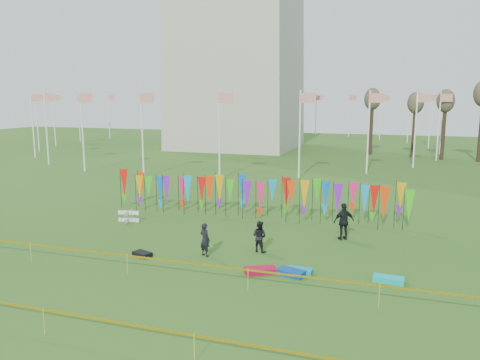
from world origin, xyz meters
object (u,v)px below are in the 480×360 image
(kite_bag_red, at_px, (261,270))
(box_kite, at_px, (128,216))
(person_right, at_px, (344,221))
(kite_bag_blue, at_px, (291,273))
(kite_bag_black, at_px, (142,254))
(kite_bag_teal, at_px, (389,280))
(person_left, at_px, (205,240))
(kite_bag_turquoise, at_px, (299,271))
(person_mid, at_px, (259,236))

(kite_bag_red, bearing_deg, box_kite, 150.59)
(person_right, distance_m, kite_bag_blue, 6.05)
(kite_bag_blue, relative_size, kite_bag_black, 1.30)
(box_kite, height_order, kite_bag_teal, box_kite)
(person_left, distance_m, kite_bag_black, 3.02)
(kite_bag_blue, xyz_separation_m, kite_bag_red, (-1.27, -0.17, 0.00))
(kite_bag_turquoise, bearing_deg, kite_bag_red, -161.76)
(box_kite, height_order, person_mid, person_mid)
(box_kite, distance_m, kite_bag_turquoise, 12.33)
(person_left, xyz_separation_m, person_right, (5.89, 4.64, 0.18))
(kite_bag_turquoise, bearing_deg, person_left, 170.20)
(kite_bag_black, bearing_deg, kite_bag_teal, 1.58)
(box_kite, bearing_deg, kite_bag_teal, -17.95)
(kite_bag_teal, bearing_deg, kite_bag_turquoise, -177.68)
(box_kite, relative_size, kite_bag_blue, 0.62)
(person_right, bearing_deg, person_left, 5.80)
(person_right, distance_m, kite_bag_red, 6.64)
(person_left, distance_m, kite_bag_blue, 4.55)
(person_mid, distance_m, kite_bag_teal, 6.36)
(person_right, distance_m, kite_bag_turquoise, 5.65)
(box_kite, distance_m, person_right, 12.56)
(person_left, xyz_separation_m, kite_bag_black, (-2.78, -0.96, -0.69))
(person_left, height_order, kite_bag_black, person_left)
(kite_bag_black, bearing_deg, person_right, 32.83)
(kite_bag_turquoise, xyz_separation_m, kite_bag_blue, (-0.29, -0.35, 0.01))
(box_kite, relative_size, kite_bag_teal, 0.60)
(person_mid, bearing_deg, person_right, -123.15)
(kite_bag_blue, relative_size, kite_bag_teal, 0.96)
(kite_bag_black, bearing_deg, box_kite, 127.00)
(person_left, xyz_separation_m, kite_bag_red, (3.08, -1.32, -0.67))
(person_left, relative_size, kite_bag_turquoise, 1.47)
(box_kite, relative_size, person_right, 0.37)
(box_kite, xyz_separation_m, person_left, (6.64, -4.16, 0.43))
(kite_bag_blue, bearing_deg, box_kite, 154.19)
(person_right, relative_size, kite_bag_black, 2.20)
(person_left, height_order, kite_bag_blue, person_left)
(kite_bag_blue, xyz_separation_m, kite_bag_black, (-7.13, 0.19, -0.02))
(person_mid, bearing_deg, kite_bag_red, 122.15)
(person_right, height_order, kite_bag_blue, person_right)
(person_mid, height_order, kite_bag_blue, person_mid)
(kite_bag_turquoise, bearing_deg, kite_bag_blue, -129.95)
(kite_bag_blue, distance_m, kite_bag_red, 1.28)
(person_mid, height_order, kite_bag_teal, person_mid)
(box_kite, xyz_separation_m, kite_bag_red, (9.72, -5.48, -0.24))
(person_right, distance_m, kite_bag_teal, 5.85)
(kite_bag_blue, bearing_deg, kite_bag_red, -172.55)
(kite_bag_red, height_order, kite_bag_teal, kite_bag_red)
(box_kite, relative_size, person_mid, 0.47)
(person_mid, relative_size, kite_bag_turquoise, 1.41)
(kite_bag_red, distance_m, kite_bag_black, 5.87)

